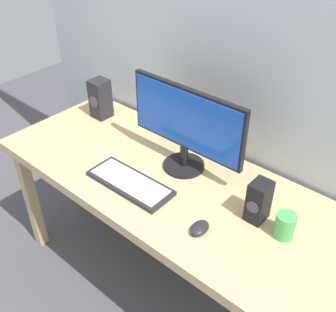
{
  "coord_description": "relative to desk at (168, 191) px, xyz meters",
  "views": [
    {
      "loc": [
        0.9,
        -1.03,
        1.84
      ],
      "look_at": [
        0.0,
        0.0,
        0.86
      ],
      "focal_mm": 42.56,
      "sensor_mm": 36.0,
      "label": 1
    }
  ],
  "objects": [
    {
      "name": "keyboard_primary",
      "position": [
        -0.09,
        -0.14,
        0.09
      ],
      "size": [
        0.4,
        0.16,
        0.02
      ],
      "color": "#232328",
      "rests_on": "desk"
    },
    {
      "name": "desk",
      "position": [
        0.0,
        0.0,
        0.0
      ],
      "size": [
        1.68,
        0.68,
        0.74
      ],
      "color": "tan",
      "rests_on": "ground_plane"
    },
    {
      "name": "monitor",
      "position": [
        0.0,
        0.12,
        0.29
      ],
      "size": [
        0.57,
        0.19,
        0.39
      ],
      "color": "black",
      "rests_on": "desk"
    },
    {
      "name": "speaker_right",
      "position": [
        0.42,
        0.04,
        0.16
      ],
      "size": [
        0.07,
        0.09,
        0.17
      ],
      "color": "black",
      "rests_on": "desk"
    },
    {
      "name": "coffee_mug",
      "position": [
        0.54,
        0.02,
        0.13
      ],
      "size": [
        0.07,
        0.07,
        0.1
      ],
      "primitive_type": "cylinder",
      "color": "#4CB259",
      "rests_on": "desk"
    },
    {
      "name": "ground_plane",
      "position": [
        0.0,
        0.0,
        -0.66
      ],
      "size": [
        6.0,
        6.0,
        0.0
      ],
      "primitive_type": "plane",
      "color": "#4C4C51"
    },
    {
      "name": "speaker_left",
      "position": [
        -0.63,
        0.17,
        0.18
      ],
      "size": [
        0.09,
        0.1,
        0.21
      ],
      "color": "#232328",
      "rests_on": "desk"
    },
    {
      "name": "mouse",
      "position": [
        0.3,
        -0.16,
        0.09
      ],
      "size": [
        0.07,
        0.09,
        0.03
      ],
      "primitive_type": "ellipsoid",
      "rotation": [
        0.0,
        0.0,
        0.05
      ],
      "color": "#232328",
      "rests_on": "desk"
    }
  ]
}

